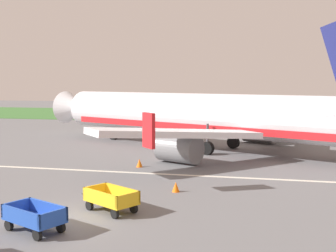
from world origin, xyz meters
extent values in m
plane|color=slate|center=(0.00, 0.00, 0.00)|extent=(220.00, 220.00, 0.00)
cube|color=#3D7033|center=(0.00, 60.83, 0.03)|extent=(220.00, 28.00, 0.06)
cube|color=silver|center=(0.00, 9.96, 0.01)|extent=(120.00, 0.36, 0.01)
cylinder|color=silver|center=(2.44, 21.32, 3.15)|extent=(28.81, 15.87, 3.70)
cube|color=red|center=(2.44, 21.32, 2.13)|extent=(26.01, 14.45, 0.56)
cone|color=silver|center=(-12.56, 28.20, 3.15)|extent=(4.42, 4.63, 3.63)
cube|color=silver|center=(2.71, 12.01, 2.48)|extent=(11.24, 10.82, 1.35)
cube|color=red|center=(2.39, 5.00, 3.43)|extent=(0.90, 0.94, 1.90)
cylinder|color=gray|center=(2.24, 13.94, 1.13)|extent=(3.78, 3.24, 2.10)
cube|color=silver|center=(9.67, 27.19, 2.48)|extent=(3.20, 13.10, 1.35)
cube|color=red|center=(14.77, 32.00, 3.43)|extent=(1.11, 0.25, 1.90)
cylinder|color=gray|center=(7.90, 26.28, 1.13)|extent=(3.78, 3.24, 2.10)
cylinder|color=#4C4C51|center=(-7.10, 25.69, 1.57)|extent=(0.20, 0.20, 2.04)
cylinder|color=black|center=(-7.10, 25.69, 0.55)|extent=(1.19, 0.87, 1.10)
cylinder|color=#4C4C51|center=(3.80, 18.27, 1.57)|extent=(0.20, 0.20, 2.04)
cylinder|color=black|center=(3.80, 18.27, 0.55)|extent=(1.19, 0.87, 1.10)
cylinder|color=#4C4C51|center=(5.63, 22.27, 1.57)|extent=(0.20, 0.20, 2.04)
cylinder|color=black|center=(5.63, 22.27, 0.55)|extent=(1.19, 0.87, 1.10)
cube|color=#234CB2|center=(-0.50, -1.96, 0.48)|extent=(2.86, 2.31, 0.08)
cube|color=#234CB2|center=(-0.77, -2.55, 0.80)|extent=(2.32, 1.13, 0.55)
cube|color=#234CB2|center=(-0.23, -1.37, 0.80)|extent=(2.32, 1.13, 0.55)
cube|color=#234CB2|center=(-1.59, -1.46, 0.80)|extent=(0.67, 1.32, 0.55)
cube|color=#234CB2|center=(0.59, -2.46, 0.80)|extent=(0.67, 1.32, 0.55)
cylinder|color=#2D2D33|center=(-2.14, -1.21, 0.44)|extent=(0.94, 0.49, 0.08)
cylinder|color=black|center=(-1.59, -2.08, 0.22)|extent=(0.47, 0.33, 0.44)
cylinder|color=black|center=(-1.12, -1.06, 0.22)|extent=(0.47, 0.33, 0.44)
cylinder|color=black|center=(0.12, -2.86, 0.22)|extent=(0.47, 0.33, 0.44)
cylinder|color=black|center=(0.58, -1.84, 0.22)|extent=(0.47, 0.33, 0.44)
cube|color=gold|center=(1.57, 1.33, 0.48)|extent=(2.86, 2.49, 0.08)
cube|color=gold|center=(1.24, 0.77, 0.80)|extent=(2.19, 1.37, 0.55)
cube|color=gold|center=(1.91, 1.88, 0.80)|extent=(2.19, 1.37, 0.55)
cube|color=gold|center=(0.55, 1.94, 0.80)|extent=(0.81, 1.25, 0.55)
cube|color=gold|center=(2.60, 0.71, 0.80)|extent=(0.81, 1.25, 0.55)
cylinder|color=#2D2D33|center=(0.03, 2.25, 0.44)|extent=(0.90, 0.58, 0.08)
cylinder|color=black|center=(0.48, 1.33, 0.22)|extent=(0.46, 0.36, 0.44)
cylinder|color=black|center=(1.06, 2.29, 0.22)|extent=(0.46, 0.36, 0.44)
cylinder|color=black|center=(2.09, 0.36, 0.22)|extent=(0.46, 0.36, 0.44)
cylinder|color=black|center=(2.67, 1.32, 0.22)|extent=(0.46, 0.36, 0.44)
cone|color=orange|center=(-0.20, 11.93, 0.29)|extent=(0.45, 0.45, 0.59)
cone|color=orange|center=(3.76, 5.58, 0.28)|extent=(0.42, 0.42, 0.56)
camera|label=1|loc=(8.57, -17.56, 6.03)|focal=46.93mm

